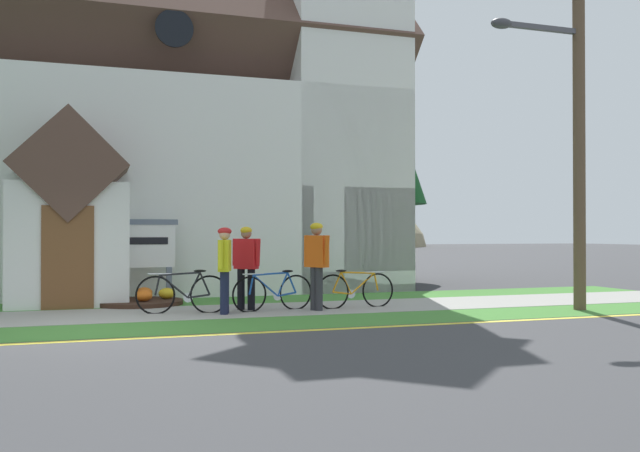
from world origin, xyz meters
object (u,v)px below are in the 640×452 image
cyclist_in_yellow_jersey (317,259)px  bicycle_silver (183,293)px  utility_pole (574,89)px  roadside_conifer (373,124)px  cyclist_in_white_jersey (225,264)px  cyclist_in_green_jersey (246,261)px  church_sign (138,247)px  bicycle_red (273,292)px  bicycle_black (355,290)px

cyclist_in_yellow_jersey → bicycle_silver: bearing=171.9°
utility_pole → roadside_conifer: utility_pole is taller
cyclist_in_white_jersey → roadside_conifer: 10.66m
cyclist_in_yellow_jersey → cyclist_in_green_jersey: bearing=158.2°
bicycle_silver → roadside_conifer: 11.07m
church_sign → cyclist_in_yellow_jersey: 4.32m
church_sign → cyclist_in_white_jersey: church_sign is taller
bicycle_red → bicycle_silver: bicycle_silver is taller
bicycle_red → cyclist_in_yellow_jersey: 1.08m
bicycle_red → roadside_conifer: bearing=54.7°
cyclist_in_green_jersey → cyclist_in_yellow_jersey: cyclist_in_yellow_jersey is taller
roadside_conifer → cyclist_in_white_jersey: bearing=-129.2°
bicycle_red → bicycle_black: bicycle_red is taller
bicycle_red → cyclist_in_white_jersey: (-1.02, -0.28, 0.59)m
bicycle_red → utility_pole: bearing=-16.7°
bicycle_silver → cyclist_in_yellow_jersey: cyclist_in_yellow_jersey is taller
bicycle_black → cyclist_in_yellow_jersey: cyclist_in_yellow_jersey is taller
church_sign → bicycle_black: church_sign is taller
cyclist_in_green_jersey → cyclist_in_yellow_jersey: bearing=-21.8°
bicycle_red → bicycle_black: 1.73m
cyclist_in_white_jersey → roadside_conifer: bearing=50.8°
church_sign → bicycle_silver: 2.68m
bicycle_silver → cyclist_in_white_jersey: size_ratio=1.06×
bicycle_red → cyclist_in_green_jersey: 0.82m
bicycle_black → roadside_conifer: bearing=64.8°
bicycle_red → bicycle_black: size_ratio=0.97×
bicycle_red → bicycle_black: (1.73, -0.03, 0.00)m
bicycle_black → utility_pole: bearing=-22.9°
roadside_conifer → bicycle_silver: bearing=-133.8°
cyclist_in_white_jersey → utility_pole: bearing=-12.1°
roadside_conifer → cyclist_in_yellow_jersey: bearing=-119.9°
bicycle_black → cyclist_in_green_jersey: bearing=172.7°
church_sign → bicycle_black: bearing=-31.5°
cyclist_in_white_jersey → utility_pole: (6.81, -1.46, 3.47)m
bicycle_black → cyclist_in_yellow_jersey: 1.15m
roadside_conifer → utility_pole: bearing=-86.2°
bicycle_silver → utility_pole: size_ratio=0.22×
church_sign → bicycle_silver: church_sign is taller
utility_pole → church_sign: bearing=152.6°
cyclist_in_yellow_jersey → cyclist_in_white_jersey: 1.84m
bicycle_red → cyclist_in_white_jersey: size_ratio=1.03×
church_sign → bicycle_red: bearing=-45.9°
bicycle_silver → cyclist_in_green_jersey: (1.26, 0.16, 0.59)m
bicycle_silver → roadside_conifer: size_ratio=0.22×
cyclist_in_yellow_jersey → utility_pole: size_ratio=0.22×
bicycle_silver → cyclist_in_yellow_jersey: size_ratio=1.00×
church_sign → cyclist_in_white_jersey: (1.44, -2.83, -0.26)m
cyclist_in_yellow_jersey → cyclist_in_white_jersey: size_ratio=1.06×
church_sign → cyclist_in_yellow_jersey: church_sign is taller
bicycle_black → cyclist_in_white_jersey: cyclist_in_white_jersey is taller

